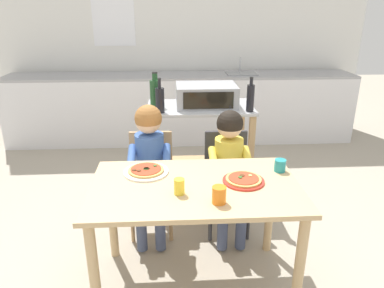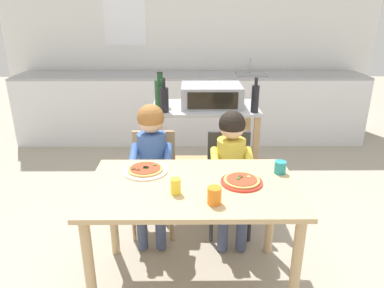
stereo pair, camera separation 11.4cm
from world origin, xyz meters
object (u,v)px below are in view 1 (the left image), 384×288
Objects in this scene: child_in_blue_striped_shirt at (149,156)px; child_in_yellow_shirt at (230,159)px; toaster_oven at (206,95)px; bottle_slim_sauce at (160,100)px; pizza_plate_red_rimmed at (243,180)px; bottle_brown_beer at (154,94)px; dining_table at (195,201)px; drinking_cup_teal at (280,165)px; dining_chair_left at (151,175)px; drinking_cup_orange at (219,195)px; kitchen_island_cart at (200,139)px; bottle_tall_green_wine at (250,97)px; pizza_plate_white at (146,171)px; dining_chair_right at (227,175)px; bottle_squat_spirits at (157,92)px; drinking_cup_yellow at (179,186)px.

child_in_blue_striped_shirt reaches higher than child_in_yellow_shirt.
child_in_blue_striped_shirt is (-0.49, -0.64, -0.31)m from toaster_oven.
pizza_plate_red_rimmed is at bearing -61.54° from bottle_slim_sauce.
bottle_brown_beer is 1.21m from dining_table.
pizza_plate_red_rimmed is 0.30m from drinking_cup_teal.
dining_chair_left is 8.32× the size of drinking_cup_orange.
child_in_blue_striped_shirt is at bearing 138.03° from pizza_plate_red_rimmed.
bottle_slim_sauce reaches higher than kitchen_island_cart.
child_in_blue_striped_shirt is (-0.31, 0.57, 0.07)m from dining_table.
bottle_tall_green_wine is at bearing 71.05° from drinking_cup_orange.
pizza_plate_white is (-0.08, -0.81, -0.27)m from bottle_slim_sauce.
pizza_plate_white is at bearing -142.03° from dining_chair_right.
dining_chair_left is (-0.08, -0.32, -0.55)m from bottle_slim_sauce.
bottle_slim_sauce is at bearing -80.71° from bottle_squat_spirits.
dining_table is at bearing -95.97° from kitchen_island_cart.
pizza_plate_red_rimmed is at bearing -47.44° from dining_chair_left.
drinking_cup_yellow reaches higher than dining_chair_left.
bottle_squat_spirits is 1.18× the size of pizza_plate_red_rimmed.
child_in_yellow_shirt reaches higher than pizza_plate_red_rimmed.
toaster_oven is 0.50× the size of child_in_blue_striped_shirt.
child_in_yellow_shirt is at bearing 90.00° from pizza_plate_red_rimmed.
bottle_tall_green_wine is at bearing -8.08° from bottle_brown_beer.
dining_chair_left is at bearing 149.13° from drinking_cup_teal.
dining_chair_right is at bearing 117.95° from drinking_cup_teal.
dining_chair_right reaches higher than pizza_plate_white.
child_in_blue_striped_shirt reaches higher than dining_chair_right.
dining_table is 1.26× the size of child_in_yellow_shirt.
child_in_yellow_shirt is (-0.23, -0.44, -0.37)m from bottle_tall_green_wine.
bottle_tall_green_wine reaches higher than drinking_cup_teal.
bottle_tall_green_wine is (0.76, -0.01, 0.01)m from bottle_slim_sauce.
drinking_cup_yellow is (0.18, -1.21, -0.26)m from bottle_brown_beer.
toaster_oven reaches higher than dining_table.
bottle_brown_beer is 1.06× the size of bottle_squat_spirits.
bottle_tall_green_wine is 1.05m from dining_chair_left.
bottle_slim_sauce reaches higher than child_in_blue_striped_shirt.
pizza_plate_white is at bearing 148.50° from dining_table.
bottle_brown_beer is 1.26m from pizza_plate_red_rimmed.
bottle_tall_green_wine is 1.19m from pizza_plate_white.
drinking_cup_orange is at bearing -92.50° from toaster_oven.
drinking_cup_teal is (0.88, -0.52, 0.30)m from dining_chair_left.
dining_table is at bearing -176.08° from pizza_plate_red_rimmed.
pizza_plate_white is at bearing -113.38° from kitchen_island_cart.
drinking_cup_orange is at bearing -101.74° from dining_chair_right.
dining_chair_left is at bearing 114.15° from dining_table.
bottle_brown_beer is 0.82m from bottle_tall_green_wine.
child_in_blue_striped_shirt is 13.16× the size of drinking_cup_teal.
bottle_slim_sauce is 1.13× the size of pizza_plate_red_rimmed.
dining_chair_left is at bearing 178.07° from dining_chair_right.
dining_chair_right is at bearing -125.47° from bottle_tall_green_wine.
toaster_oven reaches higher than child_in_blue_striped_shirt.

